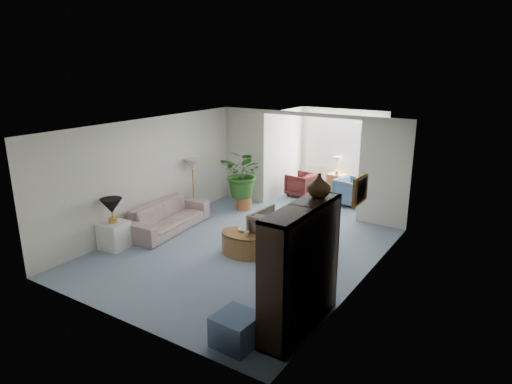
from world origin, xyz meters
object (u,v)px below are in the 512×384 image
Objects in this scene: coffee_table at (243,244)px; entertainment_cabinet at (301,269)px; sofa at (168,216)px; coffee_bowl at (244,230)px; wingback_chair at (279,233)px; sunroom_table at (337,184)px; end_table at (114,235)px; framed_picture at (361,190)px; cabinet_urn at (319,185)px; table_lamp at (111,206)px; side_table_dark at (318,242)px; sunroom_chair_blue at (352,192)px; sunroom_chair_maroon at (301,185)px; ottoman at (236,330)px; coffee_cup at (247,234)px; plant_pot at (244,203)px; floor_lamp at (192,165)px.

coffee_table is 2.75m from entertainment_cabinet.
coffee_bowl is at bearing -98.56° from sofa.
coffee_bowl is (2.15, -0.09, 0.16)m from sofa.
sunroom_table is (-0.69, 4.50, -0.14)m from wingback_chair.
sunroom_table is at bearing 69.63° from end_table.
framed_picture is 0.23× the size of sofa.
sofa is 6.31× the size of cabinet_urn.
table_lamp is 0.76× the size of sunroom_table.
side_table_dark is 2.61m from entertainment_cabinet.
framed_picture is 1.44× the size of cabinet_urn.
sunroom_chair_blue is at bearing 60.61° from table_lamp.
coffee_table is 1.72× the size of side_table_dark.
sunroom_chair_maroon is at bearing -66.03° from wingback_chair.
ottoman is at bearing -77.09° from sunroom_table.
sunroom_table reaches higher than end_table.
ottoman is at bearing -59.09° from coffee_cup.
table_lamp is 3.68m from plant_pot.
side_table_dark is at bearing 95.61° from ottoman.
cabinet_urn is at bearing -69.96° from sunroom_table.
table_lamp is 0.46× the size of wingback_chair.
table_lamp is 1.10× the size of plant_pot.
coffee_table is at bearing 122.42° from ottoman.
floor_lamp reaches higher than sofa.
side_table_dark is 3.24m from ottoman.
side_table_dark is 0.30× the size of entertainment_cabinet.
sunroom_chair_maroon is 1.25× the size of sunroom_table.
sunroom_chair_maroon is at bearing 116.97° from entertainment_cabinet.
plant_pot is 2.98m from sunroom_table.
entertainment_cabinet is at bearing 129.41° from wingback_chair.
coffee_table is 1.46m from side_table_dark.
entertainment_cabinet reaches higher than sunroom_chair_blue.
floor_lamp is 4.35m from sunroom_table.
wingback_chair is 2.73× the size of cabinet_urn.
coffee_cup is 4.33m from sunroom_chair_blue.
cabinet_urn is (4.49, 0.02, 1.72)m from end_table.
sunroom_chair_maroon is at bearing 110.17° from ottoman.
side_table_dark is at bearing 26.29° from coffee_bowl.
wingback_chair is at bearing 134.09° from cabinet_urn.
sofa is at bearing 174.96° from coffee_table.
sunroom_chair_blue is (-0.95, 6.68, 0.14)m from ottoman.
cabinet_urn reaches higher than coffee_table.
entertainment_cabinet is 5.49m from plant_pot.
framed_picture is 2.75m from coffee_table.
cabinet_urn is (4.49, 0.02, 1.10)m from table_lamp.
coffee_table is at bearing -88.51° from sunroom_table.
entertainment_cabinet is (4.49, -0.48, 0.64)m from end_table.
floor_lamp is 4.26m from sunroom_chair_blue.
table_lamp is 1.22× the size of floor_lamp.
floor_lamp reaches higher than ottoman.
sunroom_chair_blue is (3.02, 5.36, -0.54)m from table_lamp.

